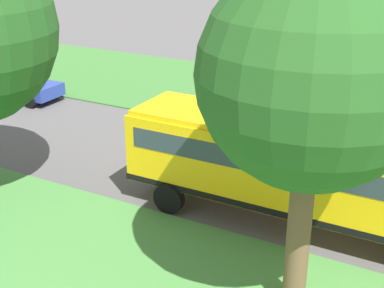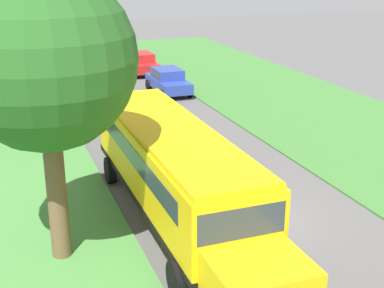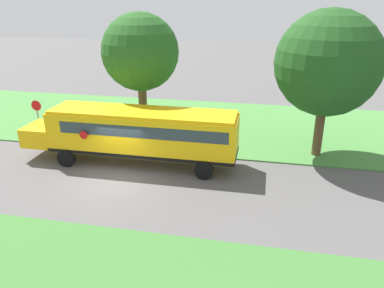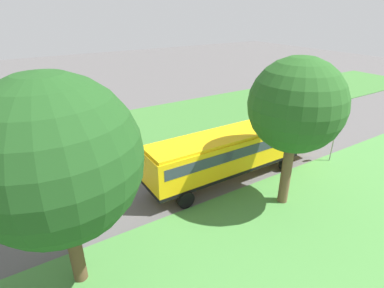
% 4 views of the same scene
% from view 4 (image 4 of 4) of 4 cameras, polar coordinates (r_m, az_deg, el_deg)
% --- Properties ---
extents(ground_plane, '(120.00, 120.00, 0.00)m').
position_cam_4_polar(ground_plane, '(21.84, 4.02, -3.08)').
color(ground_plane, '#565454').
extents(grass_verge, '(12.00, 80.00, 0.08)m').
position_cam_4_polar(grass_verge, '(16.31, 25.97, -16.69)').
color(grass_verge, '#47843D').
rests_on(grass_verge, ground).
extents(grass_far_side, '(10.00, 80.00, 0.07)m').
position_cam_4_polar(grass_far_side, '(28.93, -6.46, 4.06)').
color(grass_far_side, '#3D7533').
rests_on(grass_far_side, ground).
extents(school_bus, '(2.85, 12.42, 3.16)m').
position_cam_4_polar(school_bus, '(18.90, 7.15, -1.34)').
color(school_bus, yellow).
rests_on(school_bus, ground).
extents(oak_tree_beside_bus, '(4.80, 4.80, 8.15)m').
position_cam_4_polar(oak_tree_beside_bus, '(15.72, 19.31, 6.74)').
color(oak_tree_beside_bus, brown).
rests_on(oak_tree_beside_bus, ground).
extents(oak_tree_roadside_mid, '(5.87, 5.87, 8.48)m').
position_cam_4_polar(oak_tree_roadside_mid, '(11.09, -25.13, -2.60)').
color(oak_tree_roadside_mid, brown).
rests_on(oak_tree_roadside_mid, ground).
extents(stop_sign, '(0.08, 0.68, 2.74)m').
position_cam_4_polar(stop_sign, '(23.11, 25.40, 0.81)').
color(stop_sign, gray).
rests_on(stop_sign, ground).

